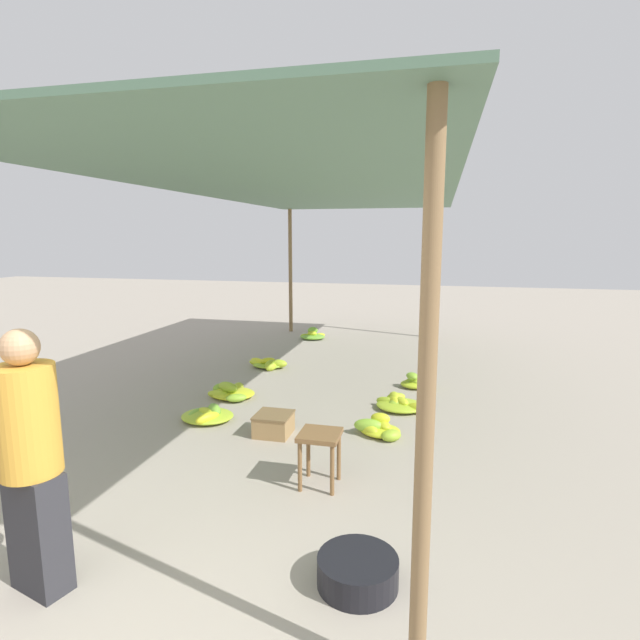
% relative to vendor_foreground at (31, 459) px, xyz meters
% --- Properties ---
extents(canopy_post_front_right, '(0.08, 0.08, 2.66)m').
position_rel_vendor_foreground_xyz_m(canopy_post_front_right, '(2.21, -0.17, 0.51)').
color(canopy_post_front_right, olive).
rests_on(canopy_post_front_right, ground).
extents(canopy_post_back_left, '(0.08, 0.08, 2.66)m').
position_rel_vendor_foreground_xyz_m(canopy_post_back_left, '(-0.92, 8.20, 0.51)').
color(canopy_post_back_left, olive).
rests_on(canopy_post_back_left, ground).
extents(canopy_post_back_right, '(0.08, 0.08, 2.66)m').
position_rel_vendor_foreground_xyz_m(canopy_post_back_right, '(2.21, 8.20, 0.51)').
color(canopy_post_back_right, olive).
rests_on(canopy_post_back_right, ground).
extents(canopy_tarp, '(3.53, 8.77, 0.04)m').
position_rel_vendor_foreground_xyz_m(canopy_tarp, '(0.65, 4.02, 1.86)').
color(canopy_tarp, '#567A60').
rests_on(canopy_tarp, canopy_post_front_left).
extents(vendor_foreground, '(0.42, 0.42, 1.59)m').
position_rel_vendor_foreground_xyz_m(vendor_foreground, '(0.00, 0.00, 0.00)').
color(vendor_foreground, '#2D2D33').
rests_on(vendor_foreground, ground).
extents(stool, '(0.34, 0.34, 0.47)m').
position_rel_vendor_foreground_xyz_m(stool, '(1.32, 1.60, -0.45)').
color(stool, brown).
rests_on(stool, ground).
extents(basin_black, '(0.49, 0.49, 0.18)m').
position_rel_vendor_foreground_xyz_m(basin_black, '(1.83, 0.46, -0.73)').
color(basin_black, black).
rests_on(basin_black, ground).
extents(banana_pile_left_0, '(0.60, 0.58, 0.18)m').
position_rel_vendor_foreground_xyz_m(banana_pile_left_0, '(-0.28, 2.77, -0.76)').
color(banana_pile_left_0, '#C3D229').
rests_on(banana_pile_left_0, ground).
extents(banana_pile_left_1, '(0.62, 0.69, 0.22)m').
position_rel_vendor_foreground_xyz_m(banana_pile_left_1, '(-0.36, 3.61, -0.76)').
color(banana_pile_left_1, '#89BB33').
rests_on(banana_pile_left_1, ground).
extents(banana_pile_left_2, '(0.51, 0.55, 0.25)m').
position_rel_vendor_foreground_xyz_m(banana_pile_left_2, '(-0.24, 7.49, -0.75)').
color(banana_pile_left_2, '#C7D429').
rests_on(banana_pile_left_2, ground).
extents(banana_pile_left_3, '(0.68, 0.55, 0.17)m').
position_rel_vendor_foreground_xyz_m(banana_pile_left_3, '(-0.37, 5.12, -0.76)').
color(banana_pile_left_3, '#C8D428').
rests_on(banana_pile_left_3, ground).
extents(banana_pile_right_0, '(0.55, 0.52, 0.22)m').
position_rel_vendor_foreground_xyz_m(banana_pile_right_0, '(1.66, 2.79, -0.75)').
color(banana_pile_right_0, '#88BB34').
rests_on(banana_pile_right_0, ground).
extents(banana_pile_right_1, '(0.67, 0.54, 0.18)m').
position_rel_vendor_foreground_xyz_m(banana_pile_right_1, '(1.83, 3.67, -0.76)').
color(banana_pile_right_1, '#BDD02A').
rests_on(banana_pile_right_1, ground).
extents(banana_pile_right_2, '(0.46, 0.42, 0.22)m').
position_rel_vendor_foreground_xyz_m(banana_pile_right_2, '(2.00, 4.60, -0.75)').
color(banana_pile_right_2, '#BACF2B').
rests_on(banana_pile_right_2, ground).
extents(crate_near, '(0.38, 0.38, 0.23)m').
position_rel_vendor_foreground_xyz_m(crate_near, '(0.59, 2.55, -0.71)').
color(crate_near, '#9E7A4C').
rests_on(crate_near, ground).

